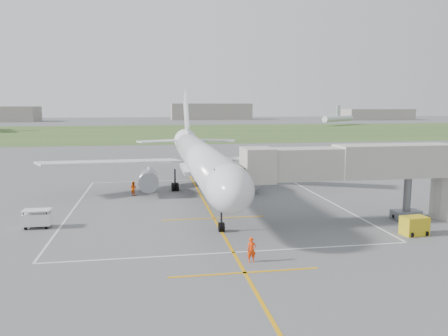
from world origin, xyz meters
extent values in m
plane|color=#4E4E50|center=(0.00, 0.00, 0.00)|extent=(700.00, 700.00, 0.00)
cube|color=#3D5424|center=(0.00, 130.00, 0.01)|extent=(700.00, 120.00, 0.02)
cube|color=orange|center=(0.00, -5.00, 0.01)|extent=(0.25, 60.00, 0.01)
cube|color=orange|center=(0.00, -24.00, 0.01)|extent=(10.00, 0.25, 0.01)
cube|color=orange|center=(0.00, -10.00, 0.01)|extent=(10.00, 0.25, 0.01)
cube|color=silver|center=(0.00, 12.00, 0.01)|extent=(28.00, 0.20, 0.01)
cube|color=silver|center=(0.00, -20.00, 0.01)|extent=(28.00, 0.20, 0.01)
cube|color=silver|center=(-14.00, -4.00, 0.01)|extent=(0.20, 32.00, 0.01)
cube|color=silver|center=(14.00, -4.00, 0.01)|extent=(0.20, 32.00, 0.01)
cylinder|color=silver|center=(0.00, 0.00, 4.50)|extent=(3.80, 36.00, 3.80)
ellipsoid|color=silver|center=(0.00, -18.00, 4.50)|extent=(3.80, 7.22, 3.80)
cube|color=black|center=(0.00, -18.90, 5.55)|extent=(2.40, 1.60, 0.99)
cone|color=silver|center=(0.00, 20.50, 4.90)|extent=(3.80, 6.00, 3.80)
cube|color=silver|center=(10.50, 6.00, 3.65)|extent=(17.93, 11.24, 1.23)
cube|color=silver|center=(-10.50, 6.00, 3.65)|extent=(17.93, 11.24, 1.23)
cube|color=silver|center=(0.00, 3.00, 2.95)|extent=(4.20, 8.00, 0.50)
cube|color=silver|center=(0.00, 21.20, 9.20)|extent=(0.30, 7.89, 8.65)
cube|color=silver|center=(0.00, 19.00, 6.20)|extent=(0.35, 5.00, 1.20)
cube|color=silver|center=(4.20, 20.20, 5.10)|extent=(7.85, 5.03, 0.20)
cube|color=silver|center=(-4.20, 20.20, 5.10)|extent=(7.85, 5.03, 0.20)
cylinder|color=gray|center=(6.20, 2.50, 1.90)|extent=(2.30, 4.20, 2.30)
cube|color=silver|center=(6.20, 2.20, 2.70)|extent=(0.25, 2.40, 1.20)
cylinder|color=gray|center=(-6.20, 2.50, 1.90)|extent=(2.30, 4.20, 2.30)
cube|color=silver|center=(-6.20, 2.20, 2.70)|extent=(0.25, 2.40, 1.20)
cylinder|color=black|center=(0.00, -14.50, 1.30)|extent=(0.18, 0.18, 2.60)
cylinder|color=black|center=(-0.11, -14.50, 0.40)|extent=(0.28, 0.80, 0.80)
cylinder|color=black|center=(0.11, -14.50, 0.40)|extent=(0.28, 0.80, 0.80)
cylinder|color=black|center=(2.90, 4.50, 1.40)|extent=(0.22, 0.22, 2.80)
cylinder|color=black|center=(2.62, 4.15, 0.48)|extent=(0.32, 0.96, 0.96)
cylinder|color=black|center=(3.18, 4.15, 0.48)|extent=(0.32, 0.96, 0.96)
cylinder|color=black|center=(2.62, 4.85, 0.48)|extent=(0.32, 0.96, 0.96)
cylinder|color=black|center=(3.18, 4.85, 0.48)|extent=(0.32, 0.96, 0.96)
cylinder|color=black|center=(-2.90, 4.50, 1.40)|extent=(0.22, 0.22, 2.80)
cylinder|color=black|center=(-3.18, 4.15, 0.48)|extent=(0.32, 0.96, 0.96)
cylinder|color=black|center=(-2.62, 4.15, 0.48)|extent=(0.32, 0.96, 0.96)
cylinder|color=black|center=(-3.18, 4.85, 0.48)|extent=(0.32, 0.96, 0.96)
cylinder|color=black|center=(-2.62, 4.85, 0.48)|extent=(0.32, 0.96, 0.96)
cube|color=#ADAA9D|center=(7.74, -13.50, 5.60)|extent=(11.09, 2.90, 2.80)
cube|color=#ADAA9D|center=(16.46, -13.50, 5.70)|extent=(11.09, 3.10, 3.00)
cube|color=#ADAA9D|center=(3.40, -13.50, 5.60)|extent=(2.60, 3.40, 3.00)
cylinder|color=slate|center=(18.00, -13.50, 2.10)|extent=(0.70, 0.70, 4.20)
cube|color=slate|center=(18.00, -13.50, 0.45)|extent=(2.60, 1.40, 0.90)
cylinder|color=black|center=(17.00, -13.50, 0.35)|extent=(0.70, 0.30, 0.70)
cylinder|color=black|center=(19.00, -13.50, 0.35)|extent=(0.70, 0.30, 0.70)
cube|color=gold|center=(15.85, -18.13, 0.78)|extent=(2.20, 1.56, 1.56)
cylinder|color=black|center=(15.19, -18.77, 0.23)|extent=(0.25, 0.48, 0.46)
cylinder|color=black|center=(16.63, -18.62, 0.23)|extent=(0.25, 0.48, 0.46)
cube|color=silver|center=(-15.94, -10.65, 0.81)|extent=(2.41, 1.48, 1.05)
cube|color=silver|center=(-15.94, -10.65, 1.62)|extent=(2.41, 1.48, 0.08)
cylinder|color=black|center=(-16.90, -11.20, 1.00)|extent=(0.08, 0.08, 1.24)
cylinder|color=black|center=(-15.00, -11.24, 1.00)|extent=(0.08, 0.08, 1.24)
cylinder|color=black|center=(-16.88, -10.06, 1.00)|extent=(0.08, 0.08, 1.24)
cylinder|color=black|center=(-14.98, -10.10, 1.00)|extent=(0.08, 0.08, 1.24)
cylinder|color=black|center=(-16.81, -11.16, 0.19)|extent=(0.18, 0.38, 0.38)
cylinder|color=black|center=(-15.10, -11.19, 0.19)|extent=(0.18, 0.38, 0.38)
cylinder|color=black|center=(-16.79, -10.11, 0.19)|extent=(0.18, 0.38, 0.38)
cylinder|color=black|center=(-15.08, -10.15, 0.19)|extent=(0.18, 0.38, 0.38)
imported|color=#FF3B08|center=(0.88, -22.15, 0.88)|extent=(0.65, 0.44, 1.76)
imported|color=#D84806|center=(-8.03, 2.24, 0.87)|extent=(1.07, 1.05, 1.74)
cube|color=gray|center=(40.00, 280.00, 6.00)|extent=(60.00, 20.00, 12.00)
cube|color=gray|center=(160.00, 250.00, 4.00)|extent=(50.00, 18.00, 8.00)
cylinder|color=silver|center=(95.35, 174.79, 3.50)|extent=(26.36, 23.28, 3.20)
cube|color=silver|center=(95.35, 174.79, 8.00)|extent=(3.23, 2.83, 5.50)
camera|label=1|loc=(-5.85, -50.52, 10.81)|focal=35.00mm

